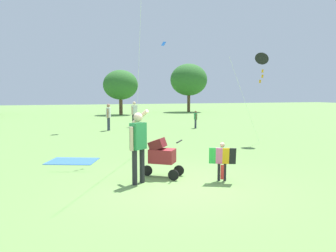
# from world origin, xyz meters

# --- Properties ---
(ground_plane) EXTENTS (120.00, 120.00, 0.00)m
(ground_plane) POSITION_xyz_m (0.00, 0.00, 0.00)
(ground_plane) COLOR #668E47
(treeline_distant) EXTENTS (37.97, 7.50, 5.95)m
(treeline_distant) POSITION_xyz_m (-7.52, 28.75, 3.48)
(treeline_distant) COLOR brown
(treeline_distant) RESTS_ON ground
(child_with_butterfly_kite) EXTENTS (0.65, 0.47, 0.97)m
(child_with_butterfly_kite) POSITION_xyz_m (1.15, 0.05, 0.59)
(child_with_butterfly_kite) COLOR #232328
(child_with_butterfly_kite) RESTS_ON ground
(person_adult_flyer) EXTENTS (0.53, 0.69, 1.80)m
(person_adult_flyer) POSITION_xyz_m (-0.88, 0.50, 1.04)
(person_adult_flyer) COLOR #232328
(person_adult_flyer) RESTS_ON ground
(stroller) EXTENTS (1.05, 0.90, 1.03)m
(stroller) POSITION_xyz_m (-0.16, 0.93, 0.61)
(stroller) COLOR black
(stroller) RESTS_ON ground
(kite_orange_delta) EXTENTS (2.83, 1.99, 3.93)m
(kite_orange_delta) POSITION_xyz_m (5.64, 5.10, 3.62)
(kite_orange_delta) COLOR black
(kite_orange_delta) RESTS_ON ground
(person_red_shirt) EXTENTS (0.18, 0.35, 1.11)m
(person_red_shirt) POSITION_xyz_m (5.48, 11.80, 0.65)
(person_red_shirt) COLOR #33384C
(person_red_shirt) RESTS_ON ground
(person_sitting_far) EXTENTS (0.45, 0.39, 1.66)m
(person_sitting_far) POSITION_xyz_m (2.03, 13.92, 0.98)
(person_sitting_far) COLOR #232328
(person_sitting_far) RESTS_ON ground
(person_kid_running) EXTENTS (0.32, 0.48, 1.58)m
(person_kid_running) POSITION_xyz_m (0.10, 12.24, 0.93)
(person_kid_running) COLOR #33384C
(person_kid_running) RESTS_ON ground
(picnic_blanket) EXTENTS (1.79, 1.57, 0.02)m
(picnic_blanket) POSITION_xyz_m (-2.30, 3.73, 0.01)
(picnic_blanket) COLOR #3366B2
(picnic_blanket) RESTS_ON ground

